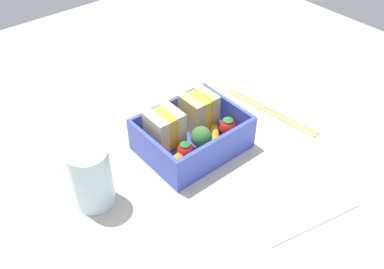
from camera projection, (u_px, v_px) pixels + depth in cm
name	position (u px, v px, depth cm)	size (l,w,h in cm)	color
ground_plane	(192.00, 152.00, 69.69)	(120.00, 120.00, 2.00)	beige
bento_tray	(192.00, 144.00, 68.65)	(15.78, 12.47, 1.20)	#4052CB
bento_rim	(192.00, 130.00, 66.75)	(15.78, 12.47, 4.66)	#4052CB
sandwich_left	(165.00, 129.00, 66.01)	(4.92, 4.80, 5.99)	beige
sandwich_center_left	(199.00, 111.00, 69.42)	(4.92, 4.80, 5.99)	tan
carrot_stick_far_left	(176.00, 161.00, 63.73)	(1.59, 1.59, 4.59)	orange
strawberry_far_left	(185.00, 150.00, 64.69)	(2.56, 2.56, 3.16)	red
broccoli_floret	(202.00, 137.00, 65.50)	(3.34, 3.34, 4.17)	#93CF5F
carrot_stick_left	(215.00, 137.00, 68.02)	(1.37, 1.37, 4.90)	orange
strawberry_left	(228.00, 126.00, 68.84)	(2.79, 2.79, 3.39)	red
chopstick_pair	(270.00, 110.00, 76.09)	(3.83, 19.32, 0.70)	tan
drinking_glass	(90.00, 176.00, 57.65)	(5.56, 5.56, 9.38)	silver
folded_napkin	(295.00, 201.00, 60.22)	(15.08, 9.69, 0.40)	silver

